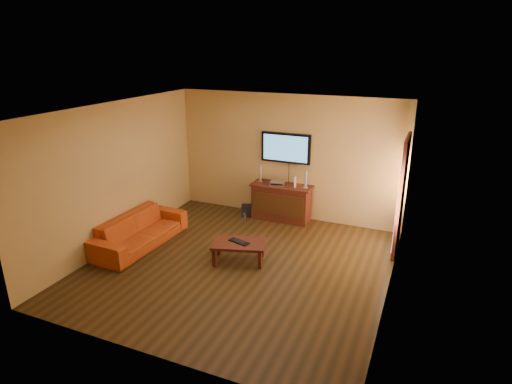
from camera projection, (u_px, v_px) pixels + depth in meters
The scene contains 14 objects.
ground_plane at pixel (239, 265), 7.50m from camera, with size 5.00×5.00×0.00m, color black.
room_walls at pixel (253, 163), 7.48m from camera, with size 5.00×5.00×5.00m.
french_door at pixel (401, 197), 7.72m from camera, with size 0.07×1.02×2.22m.
media_console at pixel (281, 202), 9.32m from camera, with size 1.31×0.50×0.80m.
television at pixel (286, 148), 9.12m from camera, with size 1.09×0.08×0.65m.
coffee_table at pixel (239, 245), 7.53m from camera, with size 1.05×0.80×0.37m.
sofa at pixel (140, 226), 8.13m from camera, with size 2.04×0.59×0.80m, color #BD4615.
speaker_left at pixel (260, 174), 9.36m from camera, with size 0.10×0.10×0.36m.
speaker_right at pixel (306, 180), 8.95m from camera, with size 0.10×0.10×0.37m.
av_receiver at pixel (278, 183), 9.20m from camera, with size 0.31×0.22×0.07m, color silver.
game_console at pixel (295, 182), 9.04m from camera, with size 0.04×0.15×0.20m, color white.
subwoofer at pixel (247, 211), 9.61m from camera, with size 0.24×0.24×0.24m, color black.
bottle at pixel (244, 217), 9.31m from camera, with size 0.07×0.07×0.20m.
keyboard at pixel (239, 242), 7.51m from camera, with size 0.41×0.24×0.02m.
Camera 1 is at (2.87, -6.01, 3.68)m, focal length 30.00 mm.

